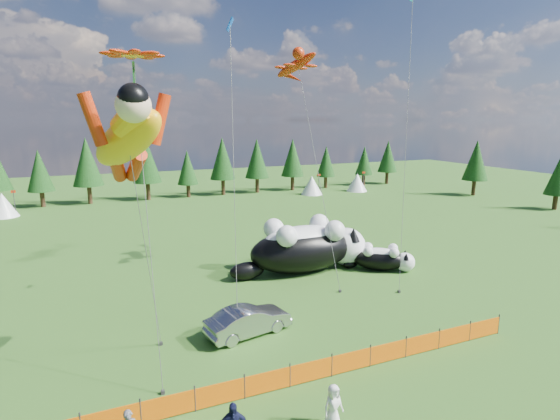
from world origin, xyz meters
The scene contains 13 objects.
ground centered at (0.00, 0.00, 0.00)m, with size 160.00×160.00×0.00m, color #133309.
safety_fence centered at (0.00, -3.00, 0.50)m, with size 22.06×0.06×1.10m.
tree_line centered at (0.00, 45.00, 4.00)m, with size 90.00×4.00×8.00m, color black, non-canonical shape.
festival_tents centered at (11.00, 40.00, 1.40)m, with size 50.00×3.20×2.80m, color white, non-canonical shape.
cat_large centered at (6.26, 9.78, 1.87)m, with size 10.88×3.92×3.93m.
cat_small centered at (11.42, 7.67, 0.91)m, with size 4.72×3.76×1.92m.
car centered at (-1.08, 2.09, 0.75)m, with size 1.60×4.58×1.51m, color #A9AAAE.
spectator_e centered at (-0.52, -5.77, 0.82)m, with size 0.80×0.52×1.64m, color white.
superhero_kite centered at (-6.60, -0.11, 10.31)m, with size 6.28×6.44×12.72m.
gecko_kite centered at (5.81, 11.21, 14.82)m, with size 4.56×9.17×16.36m.
flower_kite centered at (-6.13, 0.64, 13.35)m, with size 2.90×3.57×13.70m.
diamond_kite_a centered at (-0.60, 5.82, 15.21)m, with size 1.51×4.55×16.92m.
diamond_kite_b centered at (13.81, 8.88, 18.47)m, with size 4.91×6.06×20.95m.
Camera 1 is at (-7.82, -18.00, 11.02)m, focal length 28.00 mm.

